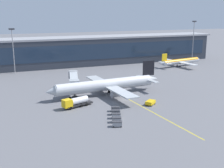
# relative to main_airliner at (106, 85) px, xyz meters

# --- Properties ---
(ground_plane) EXTENTS (700.00, 700.00, 0.00)m
(ground_plane) POSITION_rel_main_airliner_xyz_m (3.38, -8.99, -3.85)
(ground_plane) COLOR slate
(apron_lead_in_line) EXTENTS (5.89, 79.83, 0.01)m
(apron_lead_in_line) POSITION_rel_main_airliner_xyz_m (5.27, -6.99, -3.84)
(apron_lead_in_line) COLOR yellow
(apron_lead_in_line) RESTS_ON ground_plane
(terminal_building) EXTENTS (222.07, 18.73, 16.42)m
(terminal_building) POSITION_rel_main_airliner_xyz_m (-16.28, 66.53, 4.38)
(terminal_building) COLOR #2D333D
(terminal_building) RESTS_ON ground_plane
(main_airliner) EXTENTS (46.49, 36.97, 11.70)m
(main_airliner) POSITION_rel_main_airliner_xyz_m (0.00, 0.00, 0.00)
(main_airliner) COLOR #B2B7BC
(main_airliner) RESTS_ON ground_plane
(jet_bridge) EXTENTS (7.80, 20.40, 6.54)m
(jet_bridge) POSITION_rel_main_airliner_xyz_m (-9.91, 10.04, 0.99)
(jet_bridge) COLOR #B2B7BC
(jet_bridge) RESTS_ON ground_plane
(fuel_tanker) EXTENTS (11.03, 5.83, 3.25)m
(fuel_tanker) POSITION_rel_main_airliner_xyz_m (-14.63, -10.30, -2.10)
(fuel_tanker) COLOR #232326
(fuel_tanker) RESTS_ON ground_plane
(pushback_tug) EXTENTS (4.40, 4.17, 1.40)m
(pushback_tug) POSITION_rel_main_airliner_xyz_m (9.57, -17.07, -3.00)
(pushback_tug) COLOR yellow
(pushback_tug) RESTS_ON ground_plane
(baggage_cart_0) EXTENTS (3.02, 2.36, 1.48)m
(baggage_cart_0) POSITION_rel_main_airliner_xyz_m (-8.40, -30.81, -3.06)
(baggage_cart_0) COLOR gray
(baggage_cart_0) RESTS_ON ground_plane
(baggage_cart_1) EXTENTS (3.02, 2.36, 1.48)m
(baggage_cart_1) POSITION_rel_main_airliner_xyz_m (-7.30, -27.81, -3.06)
(baggage_cart_1) COLOR gray
(baggage_cart_1) RESTS_ON ground_plane
(baggage_cart_2) EXTENTS (3.02, 2.36, 1.48)m
(baggage_cart_2) POSITION_rel_main_airliner_xyz_m (-6.20, -24.80, -3.06)
(baggage_cart_2) COLOR #B2B7BC
(baggage_cart_2) RESTS_ON ground_plane
(baggage_cart_3) EXTENTS (3.02, 2.36, 1.48)m
(baggage_cart_3) POSITION_rel_main_airliner_xyz_m (-5.10, -21.80, -3.06)
(baggage_cart_3) COLOR #595B60
(baggage_cart_3) RESTS_ON ground_plane
(baggage_cart_4) EXTENTS (3.02, 2.36, 1.48)m
(baggage_cart_4) POSITION_rel_main_airliner_xyz_m (-3.99, -18.80, -3.06)
(baggage_cart_4) COLOR #595B60
(baggage_cart_4) RESTS_ON ground_plane
(commuter_jet_far) EXTENTS (31.21, 24.97, 8.27)m
(commuter_jet_far) POSITION_rel_main_airliner_xyz_m (60.71, 39.83, -0.91)
(commuter_jet_far) COLOR silver
(commuter_jet_far) RESTS_ON ground_plane
(apron_light_mast_0) EXTENTS (2.80, 0.50, 25.11)m
(apron_light_mast_0) POSITION_rel_main_airliner_xyz_m (79.58, 54.57, 10.72)
(apron_light_mast_0) COLOR gray
(apron_light_mast_0) RESTS_ON ground_plane
(apron_light_mast_2) EXTENTS (2.80, 0.50, 22.68)m
(apron_light_mast_2) POSITION_rel_main_airliner_xyz_m (-29.28, 54.57, 9.46)
(apron_light_mast_2) COLOR gray
(apron_light_mast_2) RESTS_ON ground_plane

